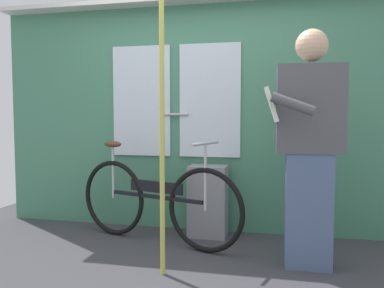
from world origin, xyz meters
TOP-DOWN VIEW (x-y plane):
  - ground_plane at (0.00, 0.00)m, footprint 5.08×3.82m
  - train_door_wall at (-0.01, 1.10)m, footprint 4.08×0.28m
  - bicycle_near_door at (-0.25, 0.57)m, footprint 1.64×0.65m
  - passenger_reading_newspaper at (1.03, 0.26)m, footprint 0.59×0.52m
  - trash_bin_by_wall at (0.17, 0.89)m, footprint 0.35×0.28m
  - handrail_pole at (0.02, -0.10)m, footprint 0.04×0.04m

SIDE VIEW (x-z plane):
  - ground_plane at x=0.00m, z-range -0.04..0.00m
  - trash_bin_by_wall at x=0.17m, z-range 0.00..0.67m
  - bicycle_near_door at x=-0.25m, z-range -0.08..0.84m
  - passenger_reading_newspaper at x=1.03m, z-range 0.05..1.81m
  - handrail_pole at x=0.02m, z-range 0.00..2.22m
  - train_door_wall at x=-0.01m, z-range 0.05..2.31m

